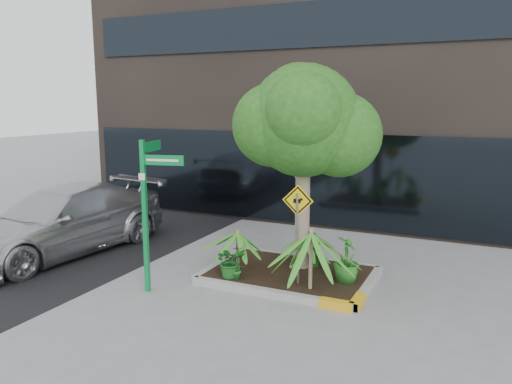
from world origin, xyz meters
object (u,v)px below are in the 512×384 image
at_px(cattle_sign, 298,218).
at_px(parked_car, 62,221).
at_px(tree, 304,121).
at_px(street_sign_post, 148,199).

bearing_deg(cattle_sign, parked_car, 175.84).
relative_size(tree, cattle_sign, 2.27).
bearing_deg(cattle_sign, street_sign_post, -161.31).
xyz_separation_m(parked_car, cattle_sign, (5.94, -0.01, 0.67)).
relative_size(parked_car, street_sign_post, 1.87).
relative_size(parked_car, cattle_sign, 2.80).
xyz_separation_m(tree, street_sign_post, (-2.28, -2.11, -1.40)).
distance_m(tree, street_sign_post, 3.41).
bearing_deg(street_sign_post, parked_car, 150.42).
relative_size(tree, street_sign_post, 1.51).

